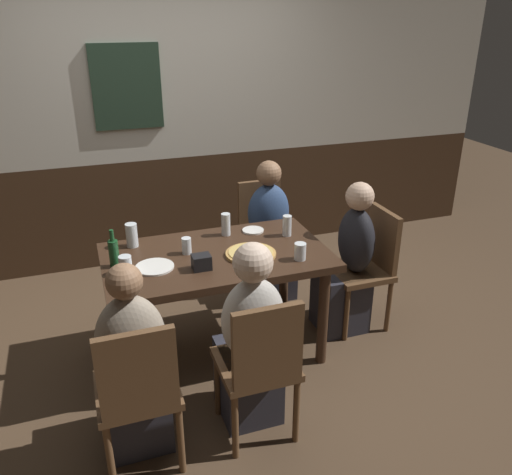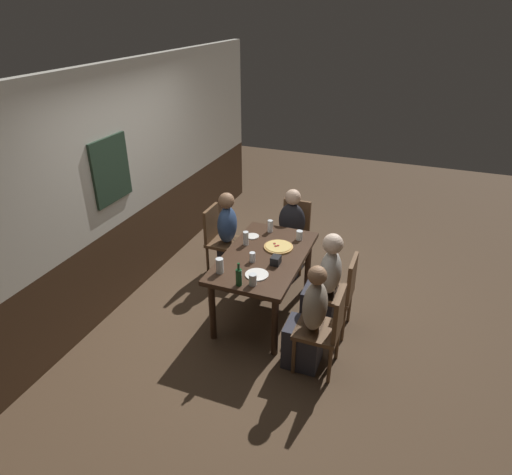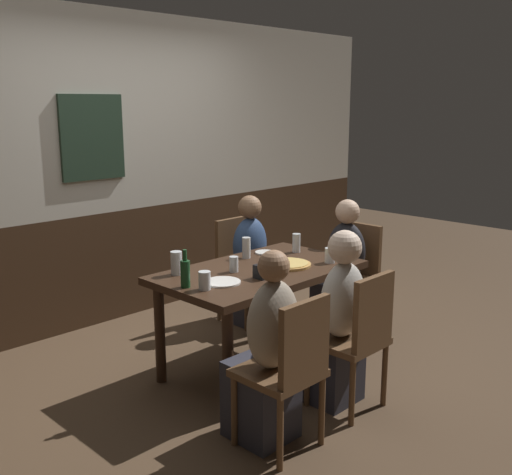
% 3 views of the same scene
% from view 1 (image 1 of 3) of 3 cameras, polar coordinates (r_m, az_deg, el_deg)
% --- Properties ---
extents(ground_plane, '(12.00, 12.00, 0.00)m').
position_cam_1_polar(ground_plane, '(3.68, -4.02, -12.24)').
color(ground_plane, '#4C3826').
extents(wall_back, '(6.40, 0.13, 2.60)m').
position_cam_1_polar(wall_back, '(4.67, -10.10, 12.83)').
color(wall_back, '#3D2819').
rests_on(wall_back, ground_plane).
extents(dining_table, '(1.41, 0.83, 0.74)m').
position_cam_1_polar(dining_table, '(3.34, -4.33, -3.25)').
color(dining_table, '#382316').
rests_on(dining_table, ground_plane).
extents(chair_head_east, '(0.40, 0.40, 0.88)m').
position_cam_1_polar(chair_head_east, '(3.82, 12.23, -2.65)').
color(chair_head_east, brown).
rests_on(chair_head_east, ground_plane).
extents(chair_right_far, '(0.40, 0.40, 0.88)m').
position_cam_1_polar(chair_right_far, '(4.29, 0.81, 0.97)').
color(chair_right_far, brown).
rests_on(chair_right_far, ground_plane).
extents(chair_mid_near, '(0.40, 0.40, 0.88)m').
position_cam_1_polar(chair_mid_near, '(2.74, 0.49, -13.52)').
color(chair_mid_near, brown).
rests_on(chair_mid_near, ground_plane).
extents(chair_left_near, '(0.40, 0.40, 0.88)m').
position_cam_1_polar(chair_left_near, '(2.65, -12.83, -15.90)').
color(chair_left_near, brown).
rests_on(chair_left_near, ground_plane).
extents(person_head_east, '(0.37, 0.34, 1.11)m').
position_cam_1_polar(person_head_east, '(3.75, 10.04, -3.47)').
color(person_head_east, '#2D2D38').
rests_on(person_head_east, ground_plane).
extents(person_right_far, '(0.34, 0.37, 1.10)m').
position_cam_1_polar(person_right_far, '(4.17, 1.58, -0.26)').
color(person_right_far, '#2D2D38').
rests_on(person_right_far, ground_plane).
extents(person_mid_near, '(0.34, 0.37, 1.12)m').
position_cam_1_polar(person_mid_near, '(2.88, -0.64, -12.02)').
color(person_mid_near, '#2D2D38').
rests_on(person_mid_near, ground_plane).
extents(person_left_near, '(0.34, 0.37, 1.11)m').
position_cam_1_polar(person_left_near, '(2.80, -13.21, -14.39)').
color(person_left_near, '#2D2D38').
rests_on(person_left_near, ground_plane).
extents(pizza, '(0.32, 0.32, 0.03)m').
position_cam_1_polar(pizza, '(3.27, -0.58, -1.76)').
color(pizza, tan).
rests_on(pizza, dining_table).
extents(pint_glass_pale, '(0.07, 0.07, 0.11)m').
position_cam_1_polar(pint_glass_pale, '(3.11, -14.11, -3.11)').
color(pint_glass_pale, silver).
rests_on(pint_glass_pale, dining_table).
extents(highball_clear, '(0.06, 0.06, 0.11)m').
position_cam_1_polar(highball_clear, '(3.30, -7.62, -0.99)').
color(highball_clear, silver).
rests_on(highball_clear, dining_table).
extents(tumbler_water, '(0.06, 0.06, 0.15)m').
position_cam_1_polar(tumbler_water, '(3.55, -3.32, 1.28)').
color(tumbler_water, silver).
rests_on(tumbler_water, dining_table).
extents(beer_glass_tall, '(0.07, 0.07, 0.11)m').
position_cam_1_polar(beer_glass_tall, '(3.21, 4.86, -1.66)').
color(beer_glass_tall, silver).
rests_on(beer_glass_tall, dining_table).
extents(pint_glass_amber, '(0.08, 0.08, 0.16)m').
position_cam_1_polar(pint_glass_amber, '(3.46, -13.47, 0.16)').
color(pint_glass_amber, silver).
rests_on(pint_glass_amber, dining_table).
extents(tumbler_short, '(0.06, 0.06, 0.14)m').
position_cam_1_polar(tumbler_short, '(3.54, 3.42, 1.16)').
color(tumbler_short, silver).
rests_on(tumbler_short, dining_table).
extents(beer_bottle_green, '(0.06, 0.06, 0.24)m').
position_cam_1_polar(beer_bottle_green, '(3.20, -15.34, -1.61)').
color(beer_bottle_green, '#194723').
rests_on(beer_bottle_green, dining_table).
extents(plate_white_large, '(0.23, 0.23, 0.01)m').
position_cam_1_polar(plate_white_large, '(3.17, -11.07, -3.20)').
color(plate_white_large, white).
rests_on(plate_white_large, dining_table).
extents(plate_white_small, '(0.15, 0.15, 0.01)m').
position_cam_1_polar(plate_white_small, '(3.62, -0.33, 0.79)').
color(plate_white_small, white).
rests_on(plate_white_small, dining_table).
extents(condiment_caddy, '(0.11, 0.09, 0.09)m').
position_cam_1_polar(condiment_caddy, '(3.10, -6.00, -2.70)').
color(condiment_caddy, black).
rests_on(condiment_caddy, dining_table).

